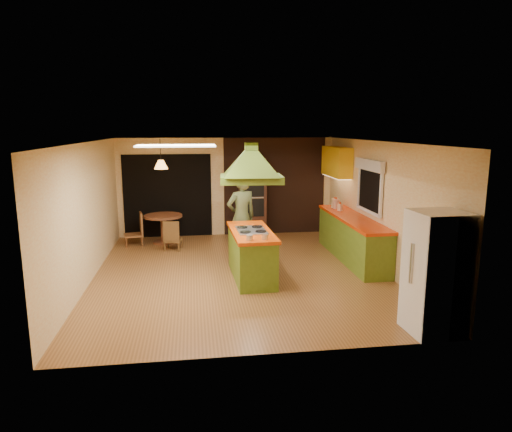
{
  "coord_description": "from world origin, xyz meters",
  "views": [
    {
      "loc": [
        -0.85,
        -8.4,
        2.77
      ],
      "look_at": [
        0.28,
        -0.21,
        1.15
      ],
      "focal_mm": 32.0,
      "sensor_mm": 36.0,
      "label": 1
    }
  ],
  "objects": [
    {
      "name": "window_right",
      "position": [
        2.7,
        0.4,
        1.77
      ],
      "size": [
        0.12,
        1.35,
        1.06
      ],
      "color": "black",
      "rests_on": "room_walls"
    },
    {
      "name": "refrigerator",
      "position": [
        2.35,
        -2.93,
        0.84
      ],
      "size": [
        0.73,
        0.69,
        1.68
      ],
      "primitive_type": "cube",
      "rotation": [
        0.0,
        0.0,
        0.05
      ],
      "color": "white",
      "rests_on": "ground"
    },
    {
      "name": "fluor_panel",
      "position": [
        -1.1,
        -1.2,
        2.48
      ],
      "size": [
        1.2,
        0.6,
        0.03
      ],
      "primitive_type": "cube",
      "color": "white",
      "rests_on": "ceiling_plane"
    },
    {
      "name": "chair_left",
      "position": [
        -2.29,
        2.44,
        0.39
      ],
      "size": [
        0.5,
        0.5,
        0.77
      ],
      "primitive_type": null,
      "rotation": [
        0.0,
        0.0,
        -1.38
      ],
      "color": "brown",
      "rests_on": "ground"
    },
    {
      "name": "room_walls",
      "position": [
        0.0,
        0.0,
        1.25
      ],
      "size": [
        5.5,
        6.5,
        6.5
      ],
      "color": "beige",
      "rests_on": "ground"
    },
    {
      "name": "canister_large",
      "position": [
        2.4,
        1.61,
        1.03
      ],
      "size": [
        0.19,
        0.19,
        0.22
      ],
      "primitive_type": "cylinder",
      "rotation": [
        0.0,
        0.0,
        -0.3
      ],
      "color": "beige",
      "rests_on": "right_counter"
    },
    {
      "name": "chair_near",
      "position": [
        -1.34,
        1.89,
        0.35
      ],
      "size": [
        0.44,
        0.44,
        0.69
      ],
      "primitive_type": null,
      "rotation": [
        0.0,
        0.0,
        2.96
      ],
      "color": "brown",
      "rests_on": "ground"
    },
    {
      "name": "canister_small",
      "position": [
        2.4,
        1.32,
        1.0
      ],
      "size": [
        0.13,
        0.13,
        0.15
      ],
      "primitive_type": "cylinder",
      "rotation": [
        0.0,
        0.0,
        -0.17
      ],
      "color": "#FEEBCC",
      "rests_on": "right_counter"
    },
    {
      "name": "wall_oven",
      "position": [
        0.62,
        2.95,
        1.0
      ],
      "size": [
        0.66,
        0.6,
        1.99
      ],
      "rotation": [
        0.0,
        0.0,
        -0.0
      ],
      "color": "#492517",
      "rests_on": "ground"
    },
    {
      "name": "nook_opening",
      "position": [
        -1.5,
        3.23,
        1.05
      ],
      "size": [
        2.2,
        0.03,
        2.1
      ],
      "primitive_type": "cube",
      "color": "black",
      "rests_on": "ground"
    },
    {
      "name": "range_hood",
      "position": [
        0.18,
        -0.31,
        2.25
      ],
      "size": [
        1.15,
        0.87,
        0.8
      ],
      "rotation": [
        0.0,
        0.0,
        -0.07
      ],
      "color": "#4D681A",
      "rests_on": "ceiling_plane"
    },
    {
      "name": "kitchen_island",
      "position": [
        0.18,
        -0.31,
        0.46
      ],
      "size": [
        0.78,
        1.82,
        0.92
      ],
      "rotation": [
        0.0,
        0.0,
        0.03
      ],
      "color": "olive",
      "rests_on": "ground"
    },
    {
      "name": "ceiling_plane",
      "position": [
        0.0,
        0.0,
        2.5
      ],
      "size": [
        6.5,
        6.5,
        0.0
      ],
      "primitive_type": "plane",
      "rotation": [
        3.14,
        0.0,
        0.0
      ],
      "color": "silver",
      "rests_on": "room_walls"
    },
    {
      "name": "ground",
      "position": [
        0.0,
        0.0,
        0.0
      ],
      "size": [
        6.5,
        6.5,
        0.0
      ],
      "primitive_type": "plane",
      "color": "#915D2F",
      "rests_on": "ground"
    },
    {
      "name": "brick_panel",
      "position": [
        1.25,
        3.23,
        1.25
      ],
      "size": [
        2.64,
        0.03,
        2.5
      ],
      "primitive_type": "cube",
      "color": "#381E14",
      "rests_on": "ground"
    },
    {
      "name": "upper_cabinets",
      "position": [
        2.57,
        2.2,
        1.95
      ],
      "size": [
        0.34,
        1.4,
        0.7
      ],
      "primitive_type": "cube",
      "color": "yellow",
      "rests_on": "room_walls"
    },
    {
      "name": "canister_medium",
      "position": [
        2.4,
        1.72,
        1.02
      ],
      "size": [
        0.19,
        0.19,
        0.21
      ],
      "primitive_type": "cylinder",
      "rotation": [
        0.0,
        0.0,
        0.39
      ],
      "color": "beige",
      "rests_on": "right_counter"
    },
    {
      "name": "dining_table",
      "position": [
        -1.59,
        2.54,
        0.48
      ],
      "size": [
        0.92,
        0.92,
        0.69
      ],
      "rotation": [
        0.0,
        0.0,
        0.36
      ],
      "color": "brown",
      "rests_on": "ground"
    },
    {
      "name": "pendant_lamp",
      "position": [
        -1.59,
        2.54,
        1.9
      ],
      "size": [
        0.34,
        0.34,
        0.21
      ],
      "primitive_type": "cone",
      "rotation": [
        0.0,
        0.0,
        -0.05
      ],
      "color": "#FF9E3F",
      "rests_on": "ceiling_plane"
    },
    {
      "name": "right_counter",
      "position": [
        2.45,
        0.6,
        0.46
      ],
      "size": [
        0.62,
        3.05,
        0.92
      ],
      "color": "olive",
      "rests_on": "ground"
    },
    {
      "name": "man",
      "position": [
        0.13,
        0.94,
        0.91
      ],
      "size": [
        0.78,
        0.65,
        1.82
      ],
      "primitive_type": "imported",
      "rotation": [
        0.0,
        0.0,
        3.52
      ],
      "color": "#464D28",
      "rests_on": "ground"
    }
  ]
}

